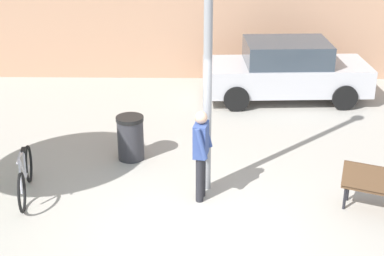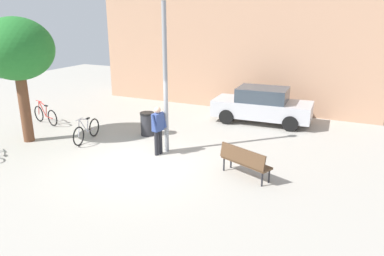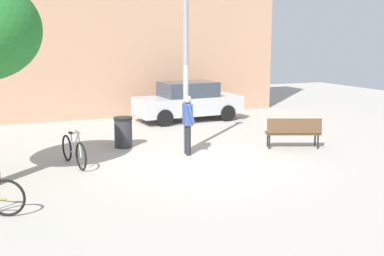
{
  "view_description": "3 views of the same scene",
  "coord_description": "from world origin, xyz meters",
  "px_view_note": "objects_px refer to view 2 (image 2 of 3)",
  "views": [
    {
      "loc": [
        0.06,
        -8.0,
        5.18
      ],
      "look_at": [
        -0.11,
        1.96,
        0.94
      ],
      "focal_mm": 53.54,
      "sensor_mm": 36.0,
      "label": 1
    },
    {
      "loc": [
        6.01,
        -9.02,
        4.6
      ],
      "look_at": [
        0.91,
        1.85,
        0.8
      ],
      "focal_mm": 33.97,
      "sensor_mm": 36.0,
      "label": 2
    },
    {
      "loc": [
        -4.85,
        -10.95,
        3.2
      ],
      "look_at": [
        0.28,
        1.17,
        0.71
      ],
      "focal_mm": 43.89,
      "sensor_mm": 36.0,
      "label": 3
    }
  ],
  "objects_px": {
    "park_bench": "(244,160)",
    "bicycle_silver": "(87,131)",
    "plaza_tree": "(17,50)",
    "trash_bin": "(147,124)",
    "person_by_lamppost": "(158,127)",
    "bicycle_red": "(45,115)",
    "parked_car_silver": "(262,105)",
    "lamppost": "(165,68)"
  },
  "relations": [
    {
      "from": "lamppost",
      "to": "person_by_lamppost",
      "type": "xyz_separation_m",
      "value": [
        -0.1,
        -0.39,
        -1.95
      ]
    },
    {
      "from": "parked_car_silver",
      "to": "trash_bin",
      "type": "height_order",
      "value": "parked_car_silver"
    },
    {
      "from": "person_by_lamppost",
      "to": "plaza_tree",
      "type": "height_order",
      "value": "plaza_tree"
    },
    {
      "from": "park_bench",
      "to": "bicycle_red",
      "type": "distance_m",
      "value": 9.58
    },
    {
      "from": "parked_car_silver",
      "to": "trash_bin",
      "type": "distance_m",
      "value": 5.12
    },
    {
      "from": "person_by_lamppost",
      "to": "plaza_tree",
      "type": "distance_m",
      "value": 5.72
    },
    {
      "from": "lamppost",
      "to": "trash_bin",
      "type": "height_order",
      "value": "lamppost"
    },
    {
      "from": "trash_bin",
      "to": "plaza_tree",
      "type": "bearing_deg",
      "value": -145.89
    },
    {
      "from": "bicycle_red",
      "to": "trash_bin",
      "type": "relative_size",
      "value": 1.93
    },
    {
      "from": "park_bench",
      "to": "trash_bin",
      "type": "distance_m",
      "value": 5.08
    },
    {
      "from": "person_by_lamppost",
      "to": "bicycle_red",
      "type": "relative_size",
      "value": 0.94
    },
    {
      "from": "bicycle_red",
      "to": "trash_bin",
      "type": "xyz_separation_m",
      "value": [
        4.83,
        0.57,
        0.08
      ]
    },
    {
      "from": "park_bench",
      "to": "trash_bin",
      "type": "bearing_deg",
      "value": 155.13
    },
    {
      "from": "lamppost",
      "to": "person_by_lamppost",
      "type": "bearing_deg",
      "value": -104.98
    },
    {
      "from": "person_by_lamppost",
      "to": "lamppost",
      "type": "bearing_deg",
      "value": 75.02
    },
    {
      "from": "park_bench",
      "to": "bicycle_red",
      "type": "height_order",
      "value": "bicycle_red"
    },
    {
      "from": "bicycle_silver",
      "to": "trash_bin",
      "type": "bearing_deg",
      "value": 42.27
    },
    {
      "from": "person_by_lamppost",
      "to": "bicycle_silver",
      "type": "distance_m",
      "value": 3.2
    },
    {
      "from": "bicycle_silver",
      "to": "bicycle_red",
      "type": "relative_size",
      "value": 1.01
    },
    {
      "from": "lamppost",
      "to": "parked_car_silver",
      "type": "height_order",
      "value": "lamppost"
    },
    {
      "from": "bicycle_silver",
      "to": "bicycle_red",
      "type": "bearing_deg",
      "value": 162.38
    },
    {
      "from": "park_bench",
      "to": "parked_car_silver",
      "type": "height_order",
      "value": "parked_car_silver"
    },
    {
      "from": "park_bench",
      "to": "bicycle_silver",
      "type": "distance_m",
      "value": 6.35
    },
    {
      "from": "lamppost",
      "to": "parked_car_silver",
      "type": "bearing_deg",
      "value": 66.91
    },
    {
      "from": "person_by_lamppost",
      "to": "bicycle_silver",
      "type": "height_order",
      "value": "person_by_lamppost"
    },
    {
      "from": "lamppost",
      "to": "bicycle_red",
      "type": "height_order",
      "value": "lamppost"
    },
    {
      "from": "bicycle_red",
      "to": "trash_bin",
      "type": "bearing_deg",
      "value": 6.67
    },
    {
      "from": "plaza_tree",
      "to": "trash_bin",
      "type": "height_order",
      "value": "plaza_tree"
    },
    {
      "from": "bicycle_red",
      "to": "park_bench",
      "type": "bearing_deg",
      "value": -9.45
    },
    {
      "from": "lamppost",
      "to": "trash_bin",
      "type": "bearing_deg",
      "value": 141.53
    },
    {
      "from": "trash_bin",
      "to": "park_bench",
      "type": "bearing_deg",
      "value": -24.87
    },
    {
      "from": "parked_car_silver",
      "to": "person_by_lamppost",
      "type": "bearing_deg",
      "value": -112.52
    },
    {
      "from": "plaza_tree",
      "to": "trash_bin",
      "type": "xyz_separation_m",
      "value": [
        3.69,
        2.5,
        -2.9
      ]
    },
    {
      "from": "lamppost",
      "to": "bicycle_red",
      "type": "xyz_separation_m",
      "value": [
        -6.37,
        0.66,
        -2.53
      ]
    },
    {
      "from": "trash_bin",
      "to": "bicycle_silver",
      "type": "bearing_deg",
      "value": -137.73
    },
    {
      "from": "plaza_tree",
      "to": "bicycle_silver",
      "type": "xyz_separation_m",
      "value": [
        1.97,
        0.94,
        -2.98
      ]
    },
    {
      "from": "plaza_tree",
      "to": "park_bench",
      "type": "bearing_deg",
      "value": 2.48
    },
    {
      "from": "park_bench",
      "to": "bicycle_red",
      "type": "xyz_separation_m",
      "value": [
        -9.45,
        1.57,
        -0.16
      ]
    },
    {
      "from": "lamppost",
      "to": "park_bench",
      "type": "distance_m",
      "value": 3.99
    },
    {
      "from": "bicycle_silver",
      "to": "person_by_lamppost",
      "type": "bearing_deg",
      "value": -0.93
    },
    {
      "from": "bicycle_red",
      "to": "parked_car_silver",
      "type": "xyz_separation_m",
      "value": [
        8.44,
        4.19,
        0.39
      ]
    },
    {
      "from": "bicycle_silver",
      "to": "parked_car_silver",
      "type": "bearing_deg",
      "value": 44.27
    }
  ]
}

